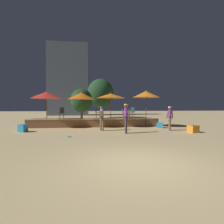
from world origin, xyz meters
name	(u,v)px	position (x,y,z in m)	size (l,w,h in m)	color
ground_plane	(138,164)	(0.00, 0.00, 0.00)	(120.00, 120.00, 0.00)	tan
wooden_deck	(94,122)	(-1.06, 10.19, 0.31)	(10.62, 2.26, 0.71)	brown
patio_umbrella_0	(146,94)	(3.15, 9.04, 2.68)	(2.23, 2.23, 3.02)	brown
patio_umbrella_1	(46,95)	(-4.83, 9.40, 2.57)	(2.42, 2.42, 2.92)	brown
patio_umbrella_2	(111,96)	(0.25, 9.26, 2.54)	(2.37, 2.37, 2.81)	brown
patio_umbrella_3	(81,96)	(-2.11, 9.24, 2.51)	(2.22, 2.22, 2.86)	brown
cube_seat_0	(193,129)	(5.16, 5.55, 0.23)	(0.63, 0.63, 0.47)	orange
cube_seat_1	(160,125)	(4.01, 8.21, 0.20)	(0.65, 0.65, 0.39)	#2D9EDB
cube_seat_2	(23,128)	(-5.79, 7.13, 0.25)	(0.58, 0.58, 0.50)	#2D9EDB
person_0	(126,116)	(0.82, 5.75, 1.06)	(0.50, 0.30, 1.85)	brown
person_1	(102,117)	(-0.61, 7.09, 0.96)	(0.32, 0.39, 1.71)	#72664C
person_2	(170,117)	(4.10, 6.65, 0.94)	(0.49, 0.29, 1.68)	brown
bistro_chair_0	(97,111)	(-0.84, 10.36, 1.25)	(0.41, 0.40, 0.90)	#2D3338
bistro_chair_1	(62,112)	(-3.72, 9.74, 1.25)	(0.42, 0.43, 0.90)	#2D3338
bistro_chair_2	(132,111)	(2.35, 10.49, 1.25)	(0.48, 0.48, 0.90)	#1E4C47
frisbee_disc	(69,137)	(-2.56, 4.81, 0.02)	(0.25, 0.25, 0.03)	#33B2D8
background_tree_0	(101,93)	(0.05, 20.71, 3.61)	(3.81, 3.81, 5.71)	#3D2B1C
background_tree_1	(81,101)	(-2.46, 16.12, 2.38)	(2.56, 2.56, 3.80)	#3D2B1C
distant_building	(68,80)	(-5.63, 29.67, 6.79)	(7.52, 3.22, 13.58)	#4C5666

